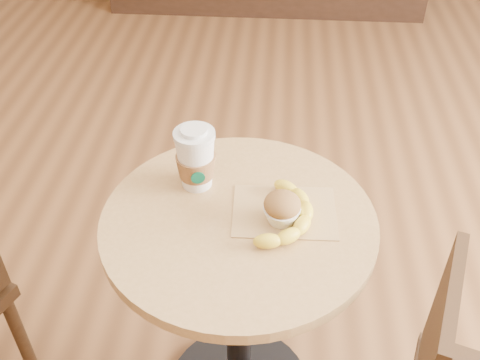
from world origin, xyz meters
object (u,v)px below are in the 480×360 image
at_px(cafe_table, 239,286).
at_px(coffee_cup, 196,160).
at_px(banana, 288,213).
at_px(muffin, 282,208).

xyz_separation_m(cafe_table, coffee_cup, (-0.11, 0.11, 0.31)).
bearing_deg(banana, cafe_table, -162.64).
distance_m(cafe_table, coffee_cup, 0.35).
relative_size(cafe_table, coffee_cup, 4.57).
height_order(cafe_table, muffin, muffin).
height_order(cafe_table, coffee_cup, coffee_cup).
distance_m(cafe_table, muffin, 0.30).
bearing_deg(coffee_cup, cafe_table, -58.96).
xyz_separation_m(coffee_cup, banana, (0.22, -0.11, -0.05)).
relative_size(cafe_table, banana, 3.05).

